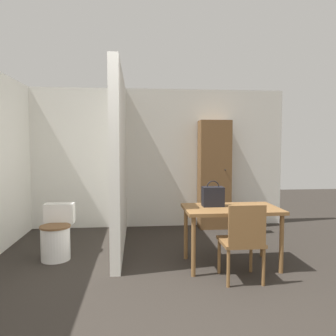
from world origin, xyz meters
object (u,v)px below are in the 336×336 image
at_px(wooden_chair, 243,239).
at_px(handbag, 213,196).
at_px(space_heater, 252,220).
at_px(dining_table, 231,214).
at_px(wooden_cabinet, 214,175).
at_px(toilet, 56,235).

height_order(wooden_chair, handbag, handbag).
distance_m(wooden_chair, space_heater, 2.11).
xyz_separation_m(dining_table, handbag, (-0.21, 0.09, 0.21)).
bearing_deg(wooden_cabinet, wooden_chair, -95.93).
bearing_deg(space_heater, wooden_chair, -112.53).
xyz_separation_m(dining_table, wooden_chair, (-0.01, -0.49, -0.17)).
relative_size(dining_table, handbag, 3.59).
xyz_separation_m(wooden_chair, toilet, (-2.19, 0.96, -0.17)).
relative_size(wooden_chair, space_heater, 2.00).
relative_size(dining_table, space_heater, 2.66).
relative_size(dining_table, toilet, 1.66).
xyz_separation_m(wooden_cabinet, space_heater, (0.56, -0.42, -0.75)).
bearing_deg(handbag, space_heater, 53.61).
bearing_deg(handbag, toilet, 169.14).
bearing_deg(wooden_chair, wooden_cabinet, 83.88).
relative_size(toilet, handbag, 2.16).
xyz_separation_m(dining_table, space_heater, (0.79, 1.45, -0.43)).
bearing_deg(space_heater, dining_table, -118.66).
xyz_separation_m(toilet, space_heater, (3.00, 0.97, -0.09)).
bearing_deg(wooden_cabinet, space_heater, -37.18).
xyz_separation_m(dining_table, toilet, (-2.21, 0.47, -0.34)).
relative_size(toilet, space_heater, 1.60).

